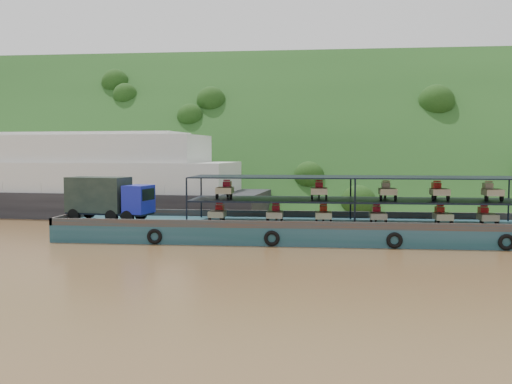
# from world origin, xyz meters

# --- Properties ---
(ground) EXTENTS (160.00, 160.00, 0.00)m
(ground) POSITION_xyz_m (0.00, 0.00, 0.00)
(ground) COLOR brown
(ground) RESTS_ON ground
(hillside) EXTENTS (140.00, 39.60, 39.60)m
(hillside) POSITION_xyz_m (0.00, 36.00, 0.00)
(hillside) COLOR #173413
(hillside) RESTS_ON ground
(cargo_barge) EXTENTS (35.06, 7.18, 4.54)m
(cargo_barge) POSITION_xyz_m (0.69, 0.31, 1.10)
(cargo_barge) COLOR #123C40
(cargo_barge) RESTS_ON ground
(passenger_ferry) EXTENTS (41.36, 13.68, 8.23)m
(passenger_ferry) POSITION_xyz_m (-22.73, 14.87, 3.56)
(passenger_ferry) COLOR black
(passenger_ferry) RESTS_ON ground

